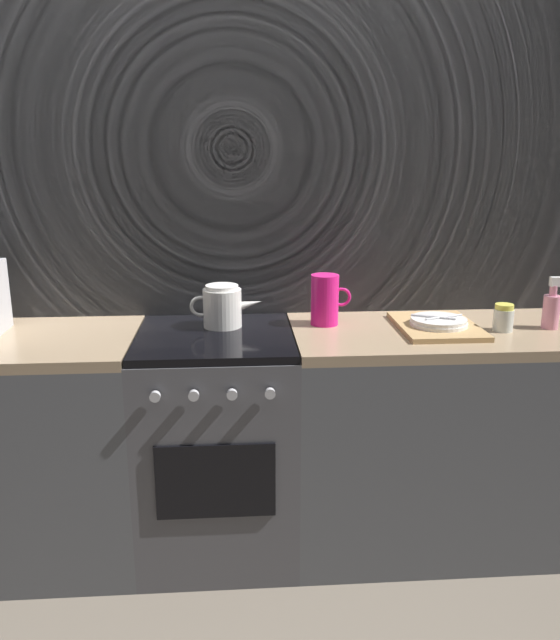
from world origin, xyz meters
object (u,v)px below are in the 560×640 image
object	(u,v)px
pitcher	(325,300)
spray_bottle	(552,308)
dish_pile	(437,324)
spice_jar	(503,318)
stove_unit	(218,443)
kettle	(223,306)

from	to	relation	value
pitcher	spray_bottle	world-z (taller)	spray_bottle
dish_pile	spice_jar	distance (m)	0.25
stove_unit	dish_pile	distance (m)	0.98
dish_pile	spray_bottle	bearing A→B (deg)	-2.28
pitcher	dish_pile	world-z (taller)	pitcher
kettle	pitcher	size ratio (longest dim) A/B	1.42
pitcher	spray_bottle	distance (m)	0.88
spice_jar	spray_bottle	size ratio (longest dim) A/B	0.52
stove_unit	pitcher	size ratio (longest dim) A/B	4.50
pitcher	spice_jar	xyz separation A→B (m)	(0.67, -0.14, -0.05)
stove_unit	spice_jar	bearing A→B (deg)	-1.73
stove_unit	dish_pile	xyz separation A→B (m)	(0.86, 0.01, 0.47)
kettle	spice_jar	xyz separation A→B (m)	(1.07, -0.14, -0.03)
stove_unit	spray_bottle	bearing A→B (deg)	-0.48
stove_unit	kettle	distance (m)	0.54
pitcher	dish_pile	distance (m)	0.45
stove_unit	pitcher	bearing A→B (deg)	14.18
stove_unit	pitcher	world-z (taller)	pitcher
spice_jar	spray_bottle	bearing A→B (deg)	6.42
kettle	spray_bottle	xyz separation A→B (m)	(1.27, -0.12, -0.00)
spice_jar	dish_pile	bearing A→B (deg)	170.68
pitcher	spray_bottle	size ratio (longest dim) A/B	0.99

